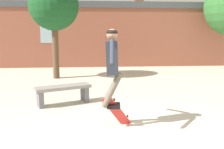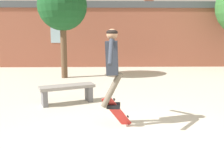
# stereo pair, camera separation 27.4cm
# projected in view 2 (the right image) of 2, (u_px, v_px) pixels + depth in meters

# --- Properties ---
(ground_plane) EXTENTS (40.00, 40.00, 0.00)m
(ground_plane) POSITION_uv_depth(u_px,v_px,m) (132.00, 149.00, 4.02)
(ground_plane) COLOR beige
(building_backdrop) EXTENTS (14.39, 0.52, 4.23)m
(building_backdrop) POSITION_uv_depth(u_px,v_px,m) (114.00, 33.00, 13.30)
(building_backdrop) COLOR #93513D
(building_backdrop) RESTS_ON ground_plane
(tree_left) EXTENTS (1.94, 1.94, 3.85)m
(tree_left) POSITION_uv_depth(u_px,v_px,m) (62.00, 7.00, 9.80)
(tree_left) COLOR brown
(tree_left) RESTS_ON ground_plane
(park_bench) EXTENTS (1.48, 0.94, 0.49)m
(park_bench) POSITION_uv_depth(u_px,v_px,m) (67.00, 90.00, 6.55)
(park_bench) COLOR gray
(park_bench) RESTS_ON ground_plane
(skater) EXTENTS (0.44, 1.27, 1.52)m
(skater) POSITION_uv_depth(u_px,v_px,m) (112.00, 61.00, 4.76)
(skater) COLOR #282D38
(skateboard_flipping) EXTENTS (0.61, 0.31, 0.74)m
(skateboard_flipping) POSITION_uv_depth(u_px,v_px,m) (117.00, 112.00, 4.94)
(skateboard_flipping) COLOR red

